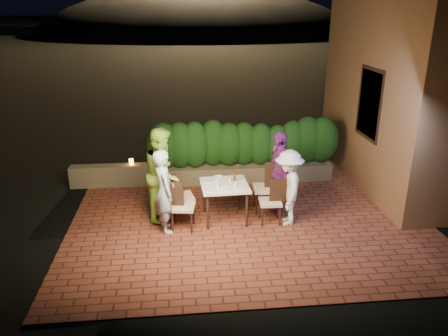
{
  "coord_description": "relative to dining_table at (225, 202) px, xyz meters",
  "views": [
    {
      "loc": [
        -1.3,
        -7.46,
        3.99
      ],
      "look_at": [
        -0.49,
        0.39,
        1.05
      ],
      "focal_mm": 35.0,
      "sensor_mm": 36.0,
      "label": 1
    }
  ],
  "objects": [
    {
      "name": "diner_green",
      "position": [
        -1.18,
        0.24,
        0.55
      ],
      "size": [
        0.85,
        1.01,
        1.84
      ],
      "primitive_type": "imported",
      "rotation": [
        0.0,
        0.0,
        1.39
      ],
      "color": "#99CB3F",
      "rests_on": "ground"
    },
    {
      "name": "glass_nw",
      "position": [
        -0.14,
        -0.15,
        0.43
      ],
      "size": [
        0.06,
        0.06,
        0.1
      ],
      "primitive_type": "cylinder",
      "color": "silver",
      "rests_on": "dining_table"
    },
    {
      "name": "chair_left_back",
      "position": [
        -0.83,
        0.18,
        0.1
      ],
      "size": [
        0.52,
        0.52,
        0.94
      ],
      "primitive_type": null,
      "rotation": [
        0.0,
        0.0,
        0.21
      ],
      "color": "black",
      "rests_on": "ground"
    },
    {
      "name": "glass_se",
      "position": [
        0.12,
        0.14,
        0.42
      ],
      "size": [
        0.06,
        0.06,
        0.1
      ],
      "primitive_type": "cylinder",
      "color": "silver",
      "rests_on": "dining_table"
    },
    {
      "name": "parapet",
      "position": [
        -2.31,
        2.01,
        -0.12
      ],
      "size": [
        2.2,
        0.3,
        0.5
      ],
      "primitive_type": "cube",
      "color": "brown",
      "rests_on": "ground"
    },
    {
      "name": "diner_blue",
      "position": [
        -1.15,
        -0.33,
        0.42
      ],
      "size": [
        0.53,
        0.66,
        1.6
      ],
      "primitive_type": "imported",
      "rotation": [
        0.0,
        0.0,
        1.85
      ],
      "color": "#ADC5DE",
      "rests_on": "ground"
    },
    {
      "name": "chair_right_front",
      "position": [
        0.87,
        -0.2,
        0.07
      ],
      "size": [
        0.43,
        0.43,
        0.89
      ],
      "primitive_type": null,
      "rotation": [
        0.0,
        0.0,
        3.09
      ],
      "color": "black",
      "rests_on": "ground"
    },
    {
      "name": "chair_right_back",
      "position": [
        0.87,
        0.3,
        0.15
      ],
      "size": [
        0.52,
        0.52,
        1.06
      ],
      "primitive_type": null,
      "rotation": [
        0.0,
        0.0,
        3.09
      ],
      "color": "black",
      "rests_on": "ground"
    },
    {
      "name": "plate_front",
      "position": [
        0.05,
        -0.29,
        0.38
      ],
      "size": [
        0.2,
        0.2,
        0.01
      ],
      "primitive_type": "cylinder",
      "color": "white",
      "rests_on": "dining_table"
    },
    {
      "name": "planter",
      "position": [
        0.69,
        2.01,
        -0.17
      ],
      "size": [
        4.2,
        0.55,
        0.4
      ],
      "primitive_type": "cube",
      "color": "brown",
      "rests_on": "ground"
    },
    {
      "name": "diner_purple",
      "position": [
        1.14,
        0.35,
        0.47
      ],
      "size": [
        0.47,
        1.01,
        1.69
      ],
      "primitive_type": "imported",
      "rotation": [
        0.0,
        0.0,
        -1.51
      ],
      "color": "#702674",
      "rests_on": "ground"
    },
    {
      "name": "glass_sw",
      "position": [
        -0.13,
        0.14,
        0.43
      ],
      "size": [
        0.06,
        0.06,
        0.11
      ],
      "primitive_type": "cylinder",
      "color": "silver",
      "rests_on": "dining_table"
    },
    {
      "name": "chair_left_front",
      "position": [
        -0.82,
        -0.29,
        0.1
      ],
      "size": [
        0.5,
        0.5,
        0.94
      ],
      "primitive_type": null,
      "rotation": [
        0.0,
        0.0,
        -0.15
      ],
      "color": "black",
      "rests_on": "ground"
    },
    {
      "name": "hedge",
      "position": [
        0.69,
        2.01,
        0.57
      ],
      "size": [
        4.0,
        0.7,
        1.1
      ],
      "primitive_type": null,
      "color": "#143B10",
      "rests_on": "planter"
    },
    {
      "name": "terrace_floor",
      "position": [
        0.49,
        0.21,
        -0.45
      ],
      "size": [
        7.0,
        6.0,
        0.15
      ],
      "primitive_type": "cube",
      "color": "brown",
      "rests_on": "ground"
    },
    {
      "name": "diner_white",
      "position": [
        1.2,
        -0.27,
        0.37
      ],
      "size": [
        0.7,
        1.03,
        1.48
      ],
      "primitive_type": "imported",
      "rotation": [
        0.0,
        0.0,
        -1.74
      ],
      "color": "silver",
      "rests_on": "ground"
    },
    {
      "name": "window_pane",
      "position": [
        3.31,
        1.21,
        1.62
      ],
      "size": [
        0.08,
        1.0,
        1.4
      ],
      "primitive_type": "cube",
      "color": "black",
      "rests_on": "building_wall"
    },
    {
      "name": "plate_se",
      "position": [
        0.29,
        0.24,
        0.38
      ],
      "size": [
        0.24,
        0.24,
        0.01
      ],
      "primitive_type": "cylinder",
      "color": "white",
      "rests_on": "dining_table"
    },
    {
      "name": "plate_ne",
      "position": [
        0.28,
        -0.23,
        0.38
      ],
      "size": [
        0.22,
        0.22,
        0.01
      ],
      "primitive_type": "cylinder",
      "color": "white",
      "rests_on": "dining_table"
    },
    {
      "name": "plate_centre",
      "position": [
        -0.02,
        -0.04,
        0.38
      ],
      "size": [
        0.24,
        0.24,
        0.01
      ],
      "primitive_type": "cylinder",
      "color": "white",
      "rests_on": "dining_table"
    },
    {
      "name": "ground",
      "position": [
        0.49,
        -0.29,
        -0.4
      ],
      "size": [
        400.0,
        400.0,
        0.0
      ],
      "primitive_type": "plane",
      "color": "black",
      "rests_on": "ground"
    },
    {
      "name": "window_frame",
      "position": [
        3.3,
        1.21,
        1.62
      ],
      "size": [
        0.06,
        1.15,
        1.55
      ],
      "primitive_type": "cube",
      "color": "black",
      "rests_on": "building_wall"
    },
    {
      "name": "bowl",
      "position": [
        -0.09,
        0.31,
        0.4
      ],
      "size": [
        0.2,
        0.2,
        0.04
      ],
      "primitive_type": "imported",
      "rotation": [
        0.0,
        0.0,
        0.13
      ],
      "color": "white",
      "rests_on": "dining_table"
    },
    {
      "name": "plate_nw",
      "position": [
        -0.25,
        -0.26,
        0.38
      ],
      "size": [
        0.22,
        0.22,
        0.01
      ],
      "primitive_type": "cylinder",
      "color": "white",
      "rests_on": "dining_table"
    },
    {
      "name": "hill",
      "position": [
        2.49,
        59.71,
        -4.38
      ],
      "size": [
        52.0,
        40.0,
        22.0
      ],
      "primitive_type": "ellipsoid",
      "color": "black",
      "rests_on": "ground"
    },
    {
      "name": "dining_table",
      "position": [
        0.0,
        0.0,
        0.0
      ],
      "size": [
        0.94,
        0.94,
        0.75
      ],
      "primitive_type": null,
      "rotation": [
        0.0,
        0.0,
        0.04
      ],
      "color": "white",
      "rests_on": "ground"
    },
    {
      "name": "glass_ne",
      "position": [
        0.19,
        -0.13,
        0.43
      ],
      "size": [
        0.06,
        0.06,
        0.1
      ],
      "primitive_type": "cylinder",
      "color": "silver",
      "rests_on": "dining_table"
    },
    {
      "name": "parapet_lamp",
      "position": [
        -1.98,
        2.01,
        0.2
      ],
      "size": [
        0.1,
        0.1,
        0.14
      ],
      "primitive_type": "cylinder",
      "color": "orange",
      "rests_on": "parapet"
    },
    {
      "name": "beer_bottle",
      "position": [
        0.2,
        0.06,
        0.52
      ],
      "size": [
        0.05,
        0.05,
        0.28
      ],
      "primitive_type": null,
      "color": "#4C2E0C",
      "rests_on": "dining_table"
    },
    {
      "name": "building_wall",
      "position": [
        4.09,
        1.71,
        2.12
      ],
      "size": [
        1.6,
        5.0,
        5.0
      ],
      "primitive_type": "cube",
      "color": "brown",
      "rests_on": "ground"
    },
    {
      "name": "plate_sw",
      "position": [
        -0.29,
        0.19,
        0.38
      ],
      "size": [
        0.23,
        0.23,
        0.01
      ],
      "primitive_type": "cylinder",
      "color": "white",
      "rests_on": "dining_table"
    }
  ]
}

